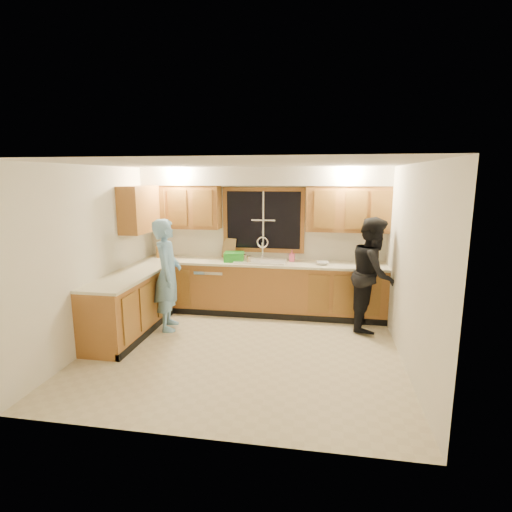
{
  "coord_description": "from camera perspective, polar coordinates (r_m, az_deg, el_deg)",
  "views": [
    {
      "loc": [
        1.03,
        -5.01,
        2.33
      ],
      "look_at": [
        0.08,
        0.65,
        1.2
      ],
      "focal_mm": 28.0,
      "sensor_mm": 36.0,
      "label": 1
    }
  ],
  "objects": [
    {
      "name": "can_right",
      "position": [
        6.66,
        -1.06,
        -0.55
      ],
      "size": [
        0.09,
        0.09,
        0.13
      ],
      "primitive_type": "cylinder",
      "rotation": [
        0.0,
        0.0,
        0.4
      ],
      "color": "#C6B398",
      "rests_on": "countertop_back"
    },
    {
      "name": "ceiling",
      "position": [
        5.12,
        -2.13,
        13.01
      ],
      "size": [
        4.2,
        4.2,
        0.0
      ],
      "primitive_type": "plane",
      "rotation": [
        3.14,
        0.0,
        0.0
      ],
      "color": "silver"
    },
    {
      "name": "upper_cabinets_return",
      "position": [
        6.83,
        -16.32,
        6.43
      ],
      "size": [
        0.33,
        0.9,
        0.75
      ],
      "primitive_type": "cube",
      "color": "#A3682F",
      "rests_on": "wall_left"
    },
    {
      "name": "soap_bottle",
      "position": [
        6.86,
        5.16,
        0.04
      ],
      "size": [
        0.09,
        0.1,
        0.19
      ],
      "primitive_type": "imported",
      "rotation": [
        0.0,
        0.0,
        -0.08
      ],
      "color": "#EA5989",
      "rests_on": "countertop_back"
    },
    {
      "name": "floor",
      "position": [
        5.62,
        -1.94,
        -13.39
      ],
      "size": [
        4.2,
        4.2,
        0.0
      ],
      "primitive_type": "plane",
      "color": "beige",
      "rests_on": "ground"
    },
    {
      "name": "countertop_left",
      "position": [
        6.22,
        -17.68,
        -2.71
      ],
      "size": [
        0.63,
        1.9,
        0.04
      ],
      "primitive_type": "cube",
      "color": "#EDE6C7",
      "rests_on": "base_cabinets_left"
    },
    {
      "name": "base_cabinets_left",
      "position": [
        6.35,
        -17.56,
        -6.74
      ],
      "size": [
        0.6,
        1.9,
        0.88
      ],
      "primitive_type": "cube",
      "color": "#A3682F",
      "rests_on": "ground"
    },
    {
      "name": "bowl",
      "position": [
        6.68,
        9.5,
        -1.02
      ],
      "size": [
        0.21,
        0.21,
        0.05
      ],
      "primitive_type": "imported",
      "rotation": [
        0.0,
        0.0,
        0.06
      ],
      "color": "silver",
      "rests_on": "countertop_back"
    },
    {
      "name": "cutting_board",
      "position": [
        7.13,
        -3.9,
        1.14
      ],
      "size": [
        0.28,
        0.18,
        0.35
      ],
      "primitive_type": "cube",
      "rotation": [
        -0.21,
        0.0,
        -0.36
      ],
      "color": "tan",
      "rests_on": "countertop_back"
    },
    {
      "name": "wall_right",
      "position": [
        5.23,
        21.12,
        -1.56
      ],
      "size": [
        0.0,
        3.8,
        3.8
      ],
      "primitive_type": "plane",
      "rotation": [
        1.57,
        0.0,
        -1.57
      ],
      "color": "white",
      "rests_on": "ground"
    },
    {
      "name": "man",
      "position": [
        6.3,
        -12.51,
        -2.63
      ],
      "size": [
        0.56,
        0.71,
        1.73
      ],
      "primitive_type": "imported",
      "rotation": [
        0.0,
        0.0,
        1.82
      ],
      "color": "#7AB5E7",
      "rests_on": "floor"
    },
    {
      "name": "stove",
      "position": [
        5.87,
        -20.1,
        -8.26
      ],
      "size": [
        0.58,
        0.75,
        0.9
      ],
      "primitive_type": "cube",
      "color": "silver",
      "rests_on": "floor"
    },
    {
      "name": "sink",
      "position": [
        6.85,
        0.68,
        -1.23
      ],
      "size": [
        0.86,
        0.52,
        0.57
      ],
      "color": "silver",
      "rests_on": "countertop_back"
    },
    {
      "name": "wall_left",
      "position": [
        6.01,
        -22.07,
        -0.07
      ],
      "size": [
        0.0,
        3.8,
        3.8
      ],
      "primitive_type": "plane",
      "rotation": [
        1.57,
        0.0,
        1.57
      ],
      "color": "white",
      "rests_on": "ground"
    },
    {
      "name": "wall_back",
      "position": [
        7.07,
        1.06,
        2.33
      ],
      "size": [
        4.2,
        0.0,
        4.2
      ],
      "primitive_type": "plane",
      "rotation": [
        1.57,
        0.0,
        0.0
      ],
      "color": "white",
      "rests_on": "ground"
    },
    {
      "name": "soffit",
      "position": [
        6.81,
        0.87,
        11.28
      ],
      "size": [
        4.2,
        0.35,
        0.3
      ],
      "primitive_type": "cube",
      "color": "silver",
      "rests_on": "wall_back"
    },
    {
      "name": "woman",
      "position": [
        6.41,
        16.38,
        -2.45
      ],
      "size": [
        0.82,
        0.97,
        1.75
      ],
      "primitive_type": "imported",
      "rotation": [
        0.0,
        0.0,
        1.37
      ],
      "color": "black",
      "rests_on": "floor"
    },
    {
      "name": "window_frame",
      "position": [
        7.01,
        1.06,
        5.14
      ],
      "size": [
        1.44,
        0.03,
        1.14
      ],
      "color": "black",
      "rests_on": "wall_back"
    },
    {
      "name": "can_left",
      "position": [
        6.79,
        -1.68,
        -0.31
      ],
      "size": [
        0.09,
        0.09,
        0.13
      ],
      "primitive_type": "cylinder",
      "rotation": [
        0.0,
        0.0,
        0.35
      ],
      "color": "#C6B398",
      "rests_on": "countertop_back"
    },
    {
      "name": "dishwasher",
      "position": [
        7.13,
        -6.13,
        -4.58
      ],
      "size": [
        0.6,
        0.56,
        0.82
      ],
      "primitive_type": "cube",
      "color": "silver",
      "rests_on": "floor"
    },
    {
      "name": "upper_cabinets_left",
      "position": [
        7.19,
        -10.5,
        6.91
      ],
      "size": [
        1.35,
        0.33,
        0.75
      ],
      "primitive_type": "cube",
      "color": "#A3682F",
      "rests_on": "wall_back"
    },
    {
      "name": "dish_crate",
      "position": [
        6.86,
        -3.14,
        -0.1
      ],
      "size": [
        0.36,
        0.34,
        0.15
      ],
      "primitive_type": "cube",
      "rotation": [
        0.0,
        0.0,
        0.12
      ],
      "color": "green",
      "rests_on": "countertop_back"
    },
    {
      "name": "knife_block",
      "position": [
        7.37,
        -13.62,
        0.57
      ],
      "size": [
        0.14,
        0.13,
        0.2
      ],
      "primitive_type": "cube",
      "rotation": [
        0.0,
        0.0,
        0.49
      ],
      "color": "olive",
      "rests_on": "countertop_back"
    },
    {
      "name": "base_cabinets_back",
      "position": [
        6.95,
        0.67,
        -4.66
      ],
      "size": [
        4.2,
        0.6,
        0.88
      ],
      "primitive_type": "cube",
      "color": "#A3682F",
      "rests_on": "ground"
    },
    {
      "name": "upper_cabinets_right",
      "position": [
        6.77,
        12.96,
        6.56
      ],
      "size": [
        1.35,
        0.33,
        0.75
      ],
      "primitive_type": "cube",
      "color": "#A3682F",
      "rests_on": "wall_back"
    },
    {
      "name": "countertop_back",
      "position": [
        6.83,
        0.66,
        -0.98
      ],
      "size": [
        4.2,
        0.63,
        0.04
      ],
      "primitive_type": "cube",
      "color": "#EDE6C7",
      "rests_on": "base_cabinets_back"
    }
  ]
}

